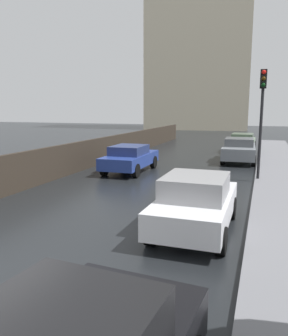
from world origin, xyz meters
TOP-DOWN VIEW (x-y plane):
  - car_blue_mid_road at (-1.84, 11.34)m, footprint 1.80×4.08m
  - car_green_far_ahead at (2.86, 21.32)m, footprint 1.73×4.15m
  - car_white_behind_camera at (2.74, 4.24)m, footprint 1.79×3.88m
  - car_grey_far_lane at (2.96, 16.35)m, footprint 1.98×4.32m
  - traffic_light at (4.12, 10.96)m, footprint 0.26×0.39m
  - distant_tower at (-5.64, 48.70)m, footprint 15.61×11.74m

SIDE VIEW (x-z plane):
  - car_blue_mid_road at x=-1.84m, z-range 0.04..1.34m
  - car_green_far_ahead at x=2.86m, z-range 0.05..1.36m
  - car_grey_far_lane at x=2.96m, z-range 0.02..1.41m
  - car_white_behind_camera at x=2.74m, z-range 0.01..1.47m
  - traffic_light at x=4.12m, z-range 1.00..5.47m
  - distant_tower at x=-5.64m, z-range 0.00..28.50m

